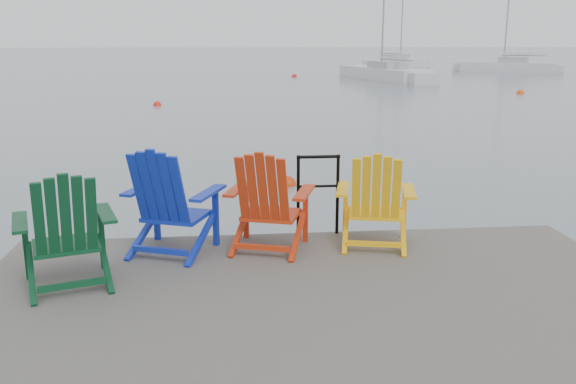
{
  "coord_description": "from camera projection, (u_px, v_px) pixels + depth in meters",
  "views": [
    {
      "loc": [
        -0.71,
        -4.02,
        2.63
      ],
      "look_at": [
        -0.03,
        3.01,
        0.85
      ],
      "focal_mm": 38.0,
      "sensor_mm": 36.0,
      "label": 1
    }
  ],
  "objects": [
    {
      "name": "dock",
      "position": [
        331.0,
        357.0,
        4.5
      ],
      "size": [
        6.0,
        5.0,
        1.4
      ],
      "color": "#302E2A",
      "rests_on": "ground"
    },
    {
      "name": "handrail",
      "position": [
        318.0,
        187.0,
        6.72
      ],
      "size": [
        0.48,
        0.04,
        0.9
      ],
      "color": "black",
      "rests_on": "dock"
    },
    {
      "name": "chair_green",
      "position": [
        65.0,
        229.0,
        5.26
      ],
      "size": [
        0.99,
        0.95,
        1.05
      ],
      "rotation": [
        0.0,
        0.0,
        0.31
      ],
      "color": "#0A3A1F",
      "rests_on": "dock"
    },
    {
      "name": "chair_blue",
      "position": [
        169.0,
        201.0,
        6.1
      ],
      "size": [
        1.06,
        1.01,
        1.1
      ],
      "rotation": [
        0.0,
        0.0,
        -0.37
      ],
      "color": "#1028AB",
      "rests_on": "dock"
    },
    {
      "name": "chair_red",
      "position": [
        268.0,
        200.0,
        6.2
      ],
      "size": [
        0.99,
        0.94,
        1.05
      ],
      "rotation": [
        0.0,
        0.0,
        -0.31
      ],
      "color": "red",
      "rests_on": "dock"
    },
    {
      "name": "chair_yellow",
      "position": [
        376.0,
        199.0,
        6.31
      ],
      "size": [
        0.93,
        0.88,
        1.02
      ],
      "rotation": [
        0.0,
        0.0,
        -0.23
      ],
      "color": "#FFB40E",
      "rests_on": "dock"
    },
    {
      "name": "sailboat_near",
      "position": [
        385.0,
        75.0,
        40.09
      ],
      "size": [
        4.51,
        9.46,
        12.54
      ],
      "rotation": [
        0.0,
        0.0,
        0.24
      ],
      "color": "silver",
      "rests_on": "ground"
    },
    {
      "name": "sailboat_mid",
      "position": [
        398.0,
        64.0,
        57.57
      ],
      "size": [
        7.72,
        7.63,
        11.87
      ],
      "rotation": [
        0.0,
        0.0,
        -0.8
      ],
      "color": "silver",
      "rests_on": "ground"
    },
    {
      "name": "sailboat_far",
      "position": [
        508.0,
        68.0,
        49.46
      ],
      "size": [
        7.26,
        5.51,
        10.3
      ],
      "rotation": [
        0.0,
        0.0,
        1.01
      ],
      "color": "silver",
      "rests_on": "ground"
    },
    {
      "name": "buoy_a",
      "position": [
        287.0,
        185.0,
        11.29
      ],
      "size": [
        0.34,
        0.34,
        0.34
      ],
      "primitive_type": "sphere",
      "color": "red",
      "rests_on": "ground"
    },
    {
      "name": "buoy_b",
      "position": [
        157.0,
        105.0,
        24.82
      ],
      "size": [
        0.33,
        0.33,
        0.33
      ],
      "primitive_type": "sphere",
      "color": "red",
      "rests_on": "ground"
    },
    {
      "name": "buoy_c",
      "position": [
        520.0,
        94.0,
        30.19
      ],
      "size": [
        0.39,
        0.39,
        0.39
      ],
      "primitive_type": "sphere",
      "color": "#F1490E",
      "rests_on": "ground"
    },
    {
      "name": "buoy_d",
      "position": [
        294.0,
        77.0,
        43.57
      ],
      "size": [
        0.39,
        0.39,
        0.39
      ],
      "primitive_type": "sphere",
      "color": "red",
      "rests_on": "ground"
    }
  ]
}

